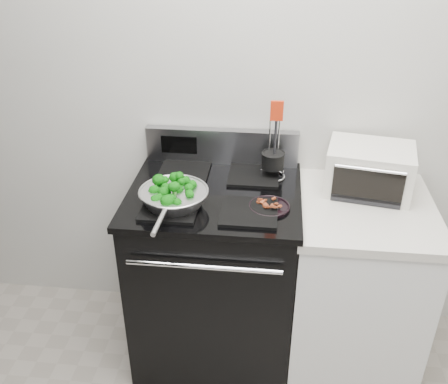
# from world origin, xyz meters

# --- Properties ---
(back_wall) EXTENTS (4.00, 0.02, 2.70)m
(back_wall) POSITION_xyz_m (0.00, 1.75, 1.35)
(back_wall) COLOR beige
(back_wall) RESTS_ON ground
(gas_range) EXTENTS (0.79, 0.69, 1.13)m
(gas_range) POSITION_xyz_m (-0.30, 1.41, 0.49)
(gas_range) COLOR black
(gas_range) RESTS_ON floor
(counter) EXTENTS (0.62, 0.68, 0.92)m
(counter) POSITION_xyz_m (0.39, 1.41, 0.46)
(counter) COLOR white
(counter) RESTS_ON floor
(skillet) EXTENTS (0.30, 0.48, 0.07)m
(skillet) POSITION_xyz_m (-0.46, 1.27, 1.00)
(skillet) COLOR silver
(skillet) RESTS_ON gas_range
(broccoli_pile) EXTENTS (0.24, 0.24, 0.08)m
(broccoli_pile) POSITION_xyz_m (-0.46, 1.27, 1.02)
(broccoli_pile) COLOR #043406
(broccoli_pile) RESTS_ON skillet
(bacon_plate) EXTENTS (0.18, 0.18, 0.04)m
(bacon_plate) POSITION_xyz_m (-0.05, 1.29, 0.97)
(bacon_plate) COLOR black
(bacon_plate) RESTS_ON gas_range
(utensil_holder) EXTENTS (0.13, 0.13, 0.39)m
(utensil_holder) POSITION_xyz_m (-0.04, 1.58, 1.02)
(utensil_holder) COLOR silver
(utensil_holder) RESTS_ON gas_range
(toaster_oven) EXTENTS (0.42, 0.35, 0.22)m
(toaster_oven) POSITION_xyz_m (0.40, 1.56, 1.03)
(toaster_oven) COLOR white
(toaster_oven) RESTS_ON counter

